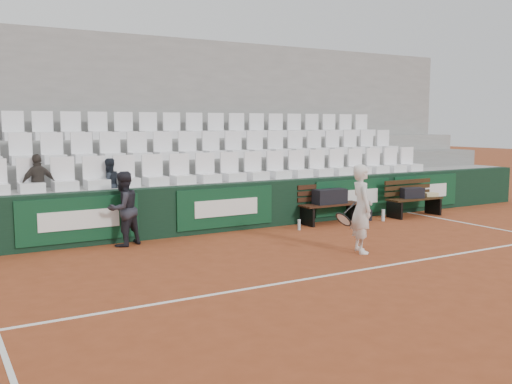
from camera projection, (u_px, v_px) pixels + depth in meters
The scene contains 22 objects.
ground at pixel (352, 272), 8.73m from camera, with size 80.00×80.00×0.00m, color brown.
court_baseline at pixel (352, 271), 8.72m from camera, with size 18.00×0.06×0.01m, color white.
back_barrier at pixel (234, 206), 12.13m from camera, with size 18.00×0.34×1.00m.
grandstand_tier_front at pixel (218, 203), 12.64m from camera, with size 18.00×0.95×1.00m, color #999996.
grandstand_tier_mid at pixel (200, 189), 13.43m from camera, with size 18.00×0.95×1.45m, color gray.
grandstand_tier_back at pixel (184, 176), 14.21m from camera, with size 18.00×0.95×1.90m, color gray.
grandstand_rear_wall at pixel (174, 126), 14.60m from camera, with size 18.00×0.30×4.40m, color gray.
seat_row_front at pixel (221, 167), 12.39m from camera, with size 11.90×0.44×0.63m, color white.
seat_row_mid at pixel (202, 145), 13.15m from camera, with size 11.90×0.44×0.63m, color white.
seat_row_back at pixel (186, 125), 13.91m from camera, with size 11.90×0.44×0.63m, color white.
bench_left at pixel (331, 213), 12.96m from camera, with size 1.50×0.56×0.45m, color #371C10.
bench_right at pixel (414, 207), 13.93m from camera, with size 1.50×0.56×0.45m, color #331F0F.
sports_bag_left at pixel (330, 196), 12.90m from camera, with size 0.77×0.33×0.33m, color black.
sports_bag_right at pixel (412, 193), 13.86m from camera, with size 0.54×0.25×0.25m, color black.
towel at pixel (430, 194), 14.22m from camera, with size 0.33×0.24×0.09m, color beige.
sports_bag_ground at pixel (361, 215), 13.30m from camera, with size 0.43×0.26×0.26m, color black.
water_bottle_near at pixel (299, 225), 12.13m from camera, with size 0.06×0.06×0.23m, color #AEBEC5.
water_bottle_far at pixel (383, 215), 13.24m from camera, with size 0.08×0.08×0.27m, color silver.
tennis_player at pixel (361, 209), 9.95m from camera, with size 0.77×0.66×1.55m.
ball_kid at pixel (123, 209), 10.50m from camera, with size 0.67×0.53×1.39m, color black.
spectator_b at pixel (37, 161), 10.52m from camera, with size 0.67×0.28×1.15m, color #332E29.
spectator_c at pixel (108, 162), 11.19m from camera, with size 0.50×0.39×1.03m, color black.
Camera 1 is at (-5.55, -6.63, 2.26)m, focal length 40.00 mm.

